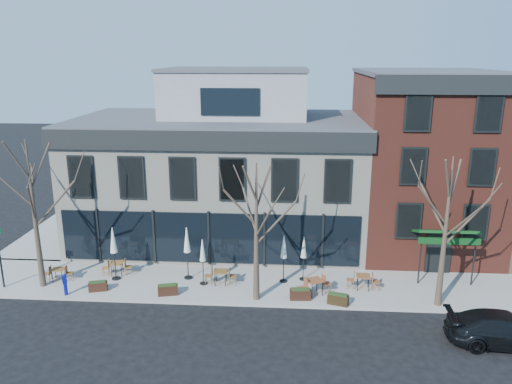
# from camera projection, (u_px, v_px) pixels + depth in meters

# --- Properties ---
(ground) EXTENTS (120.00, 120.00, 0.00)m
(ground) POSITION_uv_depth(u_px,v_px,m) (210.00, 268.00, 29.26)
(ground) COLOR black
(ground) RESTS_ON ground
(sidewalk_front) EXTENTS (33.50, 4.70, 0.15)m
(sidewalk_front) POSITION_uv_depth(u_px,v_px,m) (263.00, 285.00, 26.96)
(sidewalk_front) COLOR gray
(sidewalk_front) RESTS_ON ground
(sidewalk_side) EXTENTS (4.50, 12.00, 0.15)m
(sidewalk_side) POSITION_uv_depth(u_px,v_px,m) (68.00, 228.00, 35.75)
(sidewalk_side) COLOR gray
(sidewalk_side) RESTS_ON ground
(corner_building) EXTENTS (18.39, 10.39, 11.10)m
(corner_building) POSITION_uv_depth(u_px,v_px,m) (221.00, 170.00, 32.86)
(corner_building) COLOR beige
(corner_building) RESTS_ON ground
(red_brick_building) EXTENTS (8.20, 11.78, 11.18)m
(red_brick_building) POSITION_uv_depth(u_px,v_px,m) (423.00, 160.00, 31.67)
(red_brick_building) COLOR maroon
(red_brick_building) RESTS_ON ground
(tree_corner) EXTENTS (3.93, 3.98, 7.92)m
(tree_corner) POSITION_uv_depth(u_px,v_px,m) (34.00, 213.00, 25.60)
(tree_corner) COLOR #382B21
(tree_corner) RESTS_ON sidewalk_front
(tree_mid) EXTENTS (3.50, 3.55, 7.04)m
(tree_mid) POSITION_uv_depth(u_px,v_px,m) (257.00, 231.00, 24.29)
(tree_mid) COLOR #382B21
(tree_mid) RESTS_ON sidewalk_front
(tree_right) EXTENTS (3.72, 3.77, 7.48)m
(tree_right) POSITION_uv_depth(u_px,v_px,m) (446.00, 231.00, 23.63)
(tree_right) COLOR #382B21
(tree_right) RESTS_ON sidewalk_front
(parked_sedan) EXTENTS (5.00, 2.19, 1.43)m
(parked_sedan) POSITION_uv_depth(u_px,v_px,m) (505.00, 330.00, 21.38)
(parked_sedan) COLOR black
(parked_sedan) RESTS_ON ground
(call_box) EXTENTS (0.25, 0.24, 1.21)m
(call_box) POSITION_uv_depth(u_px,v_px,m) (65.00, 283.00, 25.50)
(call_box) COLOR #0B1497
(call_box) RESTS_ON sidewalk_front
(cafe_set_0) EXTENTS (1.61, 0.70, 0.83)m
(cafe_set_0) POSITION_uv_depth(u_px,v_px,m) (59.00, 273.00, 27.21)
(cafe_set_0) COLOR brown
(cafe_set_0) RESTS_ON sidewalk_front
(cafe_set_1) EXTENTS (1.72, 0.78, 0.88)m
(cafe_set_1) POSITION_uv_depth(u_px,v_px,m) (117.00, 267.00, 27.92)
(cafe_set_1) COLOR brown
(cafe_set_1) RESTS_ON sidewalk_front
(cafe_set_3) EXTENTS (1.76, 0.72, 0.92)m
(cafe_set_3) POSITION_uv_depth(u_px,v_px,m) (221.00, 276.00, 26.77)
(cafe_set_3) COLOR brown
(cafe_set_3) RESTS_ON sidewalk_front
(cafe_set_4) EXTENTS (1.91, 1.23, 1.00)m
(cafe_set_4) POSITION_uv_depth(u_px,v_px,m) (315.00, 285.00, 25.58)
(cafe_set_4) COLOR brown
(cafe_set_4) RESTS_ON sidewalk_front
(cafe_set_5) EXTENTS (1.78, 0.77, 0.92)m
(cafe_set_5) POSITION_uv_depth(u_px,v_px,m) (363.00, 280.00, 26.22)
(cafe_set_5) COLOR brown
(cafe_set_5) RESTS_ON sidewalk_front
(umbrella_0) EXTENTS (0.48, 0.48, 2.99)m
(umbrella_0) POSITION_uv_depth(u_px,v_px,m) (113.00, 243.00, 26.92)
(umbrella_0) COLOR black
(umbrella_0) RESTS_ON sidewalk_front
(umbrella_1) EXTENTS (0.47, 0.47, 2.97)m
(umbrella_1) POSITION_uv_depth(u_px,v_px,m) (187.00, 243.00, 27.02)
(umbrella_1) COLOR black
(umbrella_1) RESTS_ON sidewalk_front
(umbrella_2) EXTENTS (0.41, 0.41, 2.57)m
(umbrella_2) POSITION_uv_depth(u_px,v_px,m) (203.00, 253.00, 26.40)
(umbrella_2) COLOR black
(umbrella_2) RESTS_ON sidewalk_front
(umbrella_3) EXTENTS (0.43, 0.43, 2.66)m
(umbrella_3) POSITION_uv_depth(u_px,v_px,m) (284.00, 249.00, 26.67)
(umbrella_3) COLOR black
(umbrella_3) RESTS_ON sidewalk_front
(umbrella_4) EXTENTS (0.40, 0.40, 2.50)m
(umbrella_4) POSITION_uv_depth(u_px,v_px,m) (304.00, 250.00, 26.94)
(umbrella_4) COLOR black
(umbrella_4) RESTS_ON sidewalk_front
(planter_0) EXTENTS (1.00, 0.62, 0.53)m
(planter_0) POSITION_uv_depth(u_px,v_px,m) (98.00, 286.00, 26.06)
(planter_0) COLOR black
(planter_0) RESTS_ON sidewalk_front
(planter_1) EXTENTS (1.08, 0.64, 0.57)m
(planter_1) POSITION_uv_depth(u_px,v_px,m) (168.00, 290.00, 25.62)
(planter_1) COLOR black
(planter_1) RESTS_ON sidewalk_front
(planter_2) EXTENTS (1.06, 0.48, 0.58)m
(planter_2) POSITION_uv_depth(u_px,v_px,m) (300.00, 294.00, 25.14)
(planter_2) COLOR black
(planter_2) RESTS_ON sidewalk_front
(planter_3) EXTENTS (1.09, 0.68, 0.57)m
(planter_3) POSITION_uv_depth(u_px,v_px,m) (338.00, 299.00, 24.64)
(planter_3) COLOR black
(planter_3) RESTS_ON sidewalk_front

